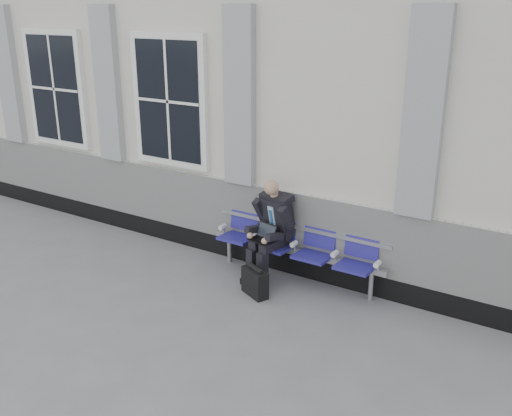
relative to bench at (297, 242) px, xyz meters
The scene contains 5 objects.
ground 2.96m from the bench, 152.89° to the right, with size 70.00×70.00×0.00m, color slate.
station_building 3.77m from the bench, 140.46° to the left, with size 14.40×4.40×4.49m.
bench is the anchor object (origin of this frame).
businessman 0.41m from the bench, 157.95° to the right, with size 0.60×0.81×1.41m.
briefcase 0.82m from the bench, 107.82° to the right, with size 0.44×0.32×0.41m.
Camera 1 is at (5.93, -4.98, 3.57)m, focal length 40.00 mm.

